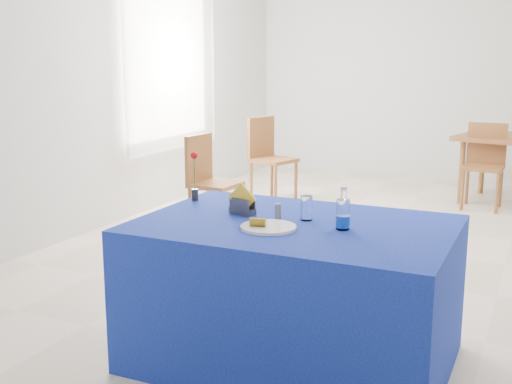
% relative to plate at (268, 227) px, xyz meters
% --- Properties ---
extents(floor, '(7.00, 7.00, 0.00)m').
position_rel_plate_xyz_m(floor, '(-0.12, 2.39, -0.77)').
color(floor, beige).
rests_on(floor, ground).
extents(room_shell, '(7.00, 7.00, 7.00)m').
position_rel_plate_xyz_m(room_shell, '(-0.12, 2.39, 0.98)').
color(room_shell, silver).
rests_on(room_shell, ground).
extents(window_pane, '(0.04, 1.50, 1.60)m').
position_rel_plate_xyz_m(window_pane, '(-2.59, 3.19, 0.78)').
color(window_pane, white).
rests_on(window_pane, room_shell).
extents(curtain, '(0.04, 1.75, 1.85)m').
position_rel_plate_xyz_m(curtain, '(-2.52, 3.19, 0.78)').
color(curtain, white).
rests_on(curtain, room_shell).
extents(plate, '(0.28, 0.28, 0.01)m').
position_rel_plate_xyz_m(plate, '(0.00, 0.00, 0.00)').
color(plate, white).
rests_on(plate, blue_table).
extents(drinking_glass, '(0.06, 0.06, 0.13)m').
position_rel_plate_xyz_m(drinking_glass, '(0.11, 0.24, 0.06)').
color(drinking_glass, white).
rests_on(drinking_glass, blue_table).
extents(salt_shaker, '(0.03, 0.03, 0.08)m').
position_rel_plate_xyz_m(salt_shaker, '(-0.22, 0.25, 0.04)').
color(salt_shaker, slate).
rests_on(salt_shaker, blue_table).
extents(pepper_shaker, '(0.03, 0.03, 0.08)m').
position_rel_plate_xyz_m(pepper_shaker, '(-0.03, 0.19, 0.04)').
color(pepper_shaker, slate).
rests_on(pepper_shaker, blue_table).
extents(blue_table, '(1.60, 1.10, 0.76)m').
position_rel_plate_xyz_m(blue_table, '(0.07, 0.17, -0.39)').
color(blue_table, navy).
rests_on(blue_table, floor).
extents(water_bottle, '(0.07, 0.07, 0.21)m').
position_rel_plate_xyz_m(water_bottle, '(0.34, 0.15, 0.06)').
color(water_bottle, white).
rests_on(water_bottle, blue_table).
extents(napkin_holder, '(0.16, 0.10, 0.17)m').
position_rel_plate_xyz_m(napkin_holder, '(-0.25, 0.22, 0.04)').
color(napkin_holder, '#3A3A3F').
rests_on(napkin_holder, blue_table).
extents(rose_vase, '(0.04, 0.04, 0.29)m').
position_rel_plate_xyz_m(rose_vase, '(-0.66, 0.41, 0.13)').
color(rose_vase, '#232227').
rests_on(rose_vase, blue_table).
extents(chair_bg_left, '(0.42, 0.42, 0.91)m').
position_rel_plate_xyz_m(chair_bg_left, '(0.61, 4.41, -0.24)').
color(chair_bg_left, brown).
rests_on(chair_bg_left, floor).
extents(chair_win_a, '(0.43, 0.43, 0.90)m').
position_rel_plate_xyz_m(chair_win_a, '(-1.62, 2.31, -0.25)').
color(chair_win_a, brown).
rests_on(chair_win_a, floor).
extents(chair_win_b, '(0.53, 0.53, 0.94)m').
position_rel_plate_xyz_m(chair_win_b, '(-1.66, 3.78, -0.22)').
color(chair_win_b, brown).
rests_on(chair_win_b, floor).
extents(banana_pieces, '(0.09, 0.06, 0.04)m').
position_rel_plate_xyz_m(banana_pieces, '(-0.04, -0.03, 0.03)').
color(banana_pieces, gold).
rests_on(banana_pieces, plate).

